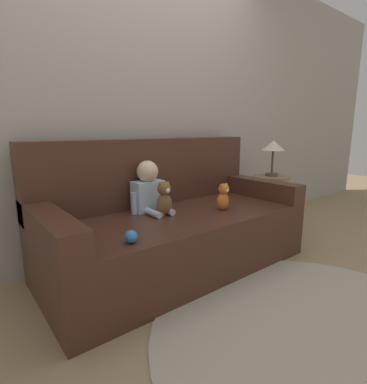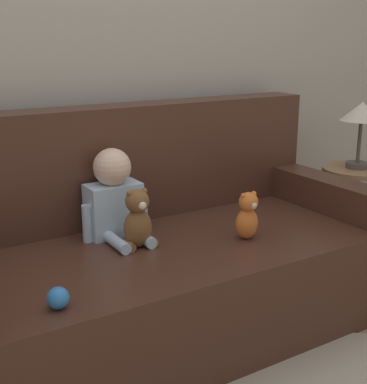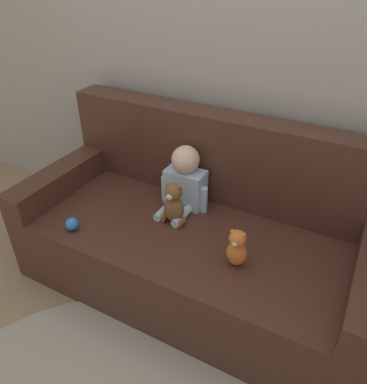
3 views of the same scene
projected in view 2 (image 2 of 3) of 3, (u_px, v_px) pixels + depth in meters
The scene contains 8 objects.
ground_plane at pixel (165, 332), 2.34m from camera, with size 12.00×12.00×0.00m, color #9E8460.
wall_back at pixel (104, 24), 2.41m from camera, with size 8.00×0.05×2.60m.
couch at pixel (157, 260), 2.30m from camera, with size 1.94×0.89×0.95m.
person_baby at pixel (114, 198), 2.23m from camera, with size 0.30×0.31×0.38m.
teddy_bear_brown at pixel (138, 220), 2.12m from camera, with size 0.14×0.11×0.24m.
plush_toy_side at pixel (247, 216), 2.21m from camera, with size 0.10×0.09×0.20m.
toy_ball at pixel (58, 298), 1.66m from camera, with size 0.07×0.07×0.07m.
side_table at pixel (359, 146), 2.81m from camera, with size 0.36×0.36×0.92m.
Camera 2 is at (-1.02, -1.81, 1.24)m, focal length 50.00 mm.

